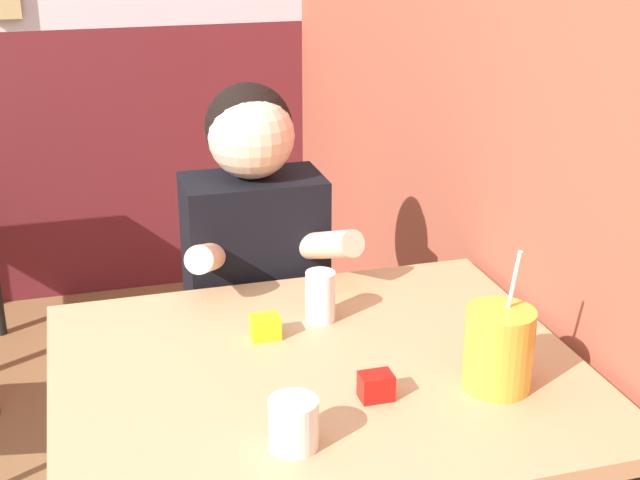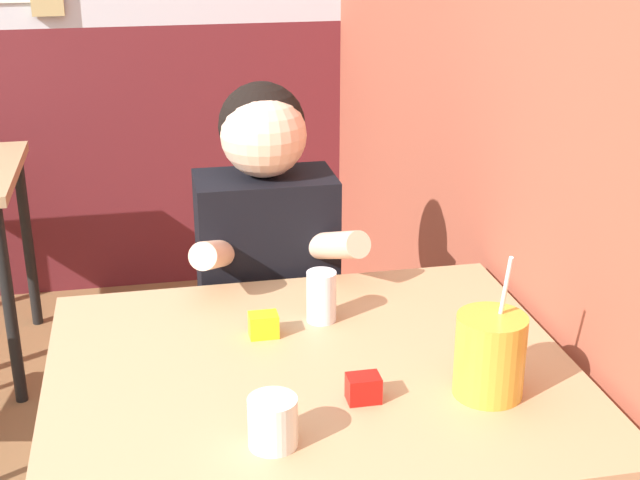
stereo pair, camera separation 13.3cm
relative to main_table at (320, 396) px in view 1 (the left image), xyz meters
name	(u,v)px [view 1 (the left image)]	position (x,y,z in m)	size (l,w,h in m)	color
main_table	(320,396)	(0.00, 0.00, 0.00)	(1.02, 0.86, 0.73)	tan
person_seated	(256,300)	(-0.01, 0.56, -0.04)	(0.42, 0.41, 1.17)	black
cocktail_pitcher	(499,349)	(0.30, -0.16, 0.14)	(0.13, 0.13, 0.28)	gold
glass_near_pitcher	(320,296)	(0.06, 0.20, 0.12)	(0.06, 0.06, 0.11)	silver
glass_center	(294,423)	(-0.11, -0.24, 0.11)	(0.08, 0.08, 0.09)	silver
condiment_ketchup	(376,386)	(0.07, -0.13, 0.09)	(0.06, 0.04, 0.05)	#B7140F
condiment_mustard	(265,327)	(-0.07, 0.15, 0.09)	(0.06, 0.04, 0.05)	yellow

